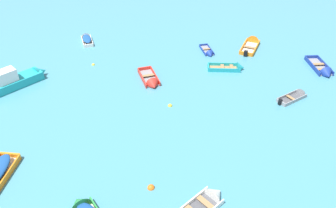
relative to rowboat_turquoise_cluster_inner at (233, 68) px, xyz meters
name	(u,v)px	position (x,y,z in m)	size (l,w,h in m)	color
rowboat_turquoise_cluster_inner	(233,68)	(0.00, 0.00, 0.00)	(3.86, 1.76, 1.13)	#99754C
rowboat_orange_outer_left	(252,43)	(1.92, 6.39, 0.00)	(2.39, 4.73, 1.41)	beige
rowboat_white_far_left	(87,39)	(-17.54, 3.48, 0.09)	(2.48, 3.25, 1.02)	beige
rowboat_deep_blue_outer_right	(324,71)	(9.02, 1.15, 0.00)	(2.51, 4.48, 1.34)	gray
rowboat_red_near_right	(151,82)	(-7.58, -4.38, 0.00)	(3.04, 3.97, 1.29)	gray
rowboat_grey_near_camera	(297,95)	(5.94, -3.83, -0.03)	(3.02, 2.95, 0.94)	#4C4C51
motor_launch_turquoise_back_row_right	(17,80)	(-20.03, -7.15, 0.44)	(4.51, 5.90, 2.17)	teal
rowboat_white_center	(208,201)	(-0.80, -17.06, -0.01)	(3.51, 4.16, 1.27)	#4C4C51
rowboat_deep_blue_midfield_left	(209,53)	(-2.79, 2.93, -0.07)	(2.06, 3.07, 0.93)	gray
mooring_buoy_between_boats_right	(151,188)	(-4.56, -16.65, -0.19)	(0.48, 0.48, 0.48)	orange
mooring_buoy_near_foreground	(93,65)	(-14.51, -1.98, -0.19)	(0.34, 0.34, 0.34)	yellow
mooring_buoy_midfield	(170,106)	(-5.12, -7.54, -0.19)	(0.38, 0.38, 0.38)	yellow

